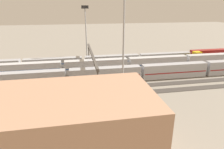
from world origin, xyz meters
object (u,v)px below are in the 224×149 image
light_mast_1 (124,22)px  light_mast_0 (86,27)px  train_on_track_0 (78,61)px  train_on_track_4 (105,75)px  signal_gantry (92,57)px  train_on_track_2 (128,64)px  train_on_track_1 (202,58)px

light_mast_1 → light_mast_0: bearing=-78.4°
train_on_track_0 → train_on_track_4: 21.70m
light_mast_0 → signal_gantry: bearing=92.5°
train_on_track_4 → light_mast_1: 22.03m
train_on_track_0 → light_mast_0: light_mast_0 is taller
train_on_track_4 → light_mast_1: (-2.77, 12.66, 17.82)m
train_on_track_0 → light_mast_0: size_ratio=5.81×
light_mast_0 → light_mast_1: bearing=101.6°
train_on_track_2 → signal_gantry: (13.97, 5.00, 5.05)m
train_on_track_4 → train_on_track_2: bearing=-135.6°
train_on_track_2 → light_mast_1: (7.44, 22.66, 17.82)m
train_on_track_4 → signal_gantry: size_ratio=3.42×
light_mast_0 → signal_gantry: light_mast_0 is taller
light_mast_0 → light_mast_1: 36.50m
train_on_track_0 → train_on_track_1: train_on_track_1 is taller
light_mast_1 → signal_gantry: size_ratio=0.94×
signal_gantry → train_on_track_0: bearing=-72.8°
light_mast_0 → light_mast_1: (-7.29, 35.43, 4.91)m
signal_gantry → train_on_track_2: bearing=-160.3°
train_on_track_0 → light_mast_1: 39.10m
train_on_track_2 → signal_gantry: bearing=19.7°
train_on_track_2 → light_mast_1: size_ratio=2.90×
light_mast_1 → train_on_track_4: bearing=-77.7°
train_on_track_1 → signal_gantry: 50.06m
train_on_track_4 → light_mast_0: size_ratio=5.01×
train_on_track_4 → light_mast_1: size_ratio=3.64×
train_on_track_0 → train_on_track_1: 53.62m
train_on_track_2 → train_on_track_0: bearing=-28.3°
train_on_track_4 → train_on_track_1: same height
train_on_track_1 → train_on_track_2: bearing=8.2°
train_on_track_0 → light_mast_0: bearing=-144.5°
train_on_track_4 → train_on_track_1: 47.42m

